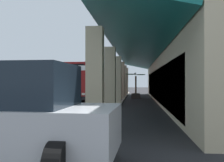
# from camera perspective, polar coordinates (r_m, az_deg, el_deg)

# --- Properties ---
(ground) EXTENTS (120.00, 120.00, 0.00)m
(ground) POSITION_cam_1_polar(r_m,az_deg,el_deg) (20.52, 10.02, -4.76)
(ground) COLOR #262628
(curb_strip) EXTENTS (36.13, 0.50, 0.12)m
(curb_strip) POSITION_cam_1_polar(r_m,az_deg,el_deg) (21.33, 1.75, -4.43)
(curb_strip) COLOR #9E998E
(curb_strip) RESTS_ON ground
(transit_bus) EXTENTS (11.22, 2.87, 3.34)m
(transit_bus) POSITION_cam_1_polar(r_m,az_deg,el_deg) (24.87, -5.69, 0.31)
(transit_bus) COLOR maroon
(transit_bus) RESTS_ON ground
(parked_suv_blue) EXTENTS (4.94, 2.46, 1.97)m
(parked_suv_blue) POSITION_cam_1_polar(r_m,az_deg,el_deg) (30.21, -15.20, -1.36)
(parked_suv_blue) COLOR navy
(parked_suv_blue) RESTS_ON ground
(potted_palm) EXTENTS (2.09, 2.06, 2.56)m
(potted_palm) POSITION_cam_1_polar(r_m,az_deg,el_deg) (26.22, 5.15, -2.34)
(potted_palm) COLOR #4C4742
(potted_palm) RESTS_ON ground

